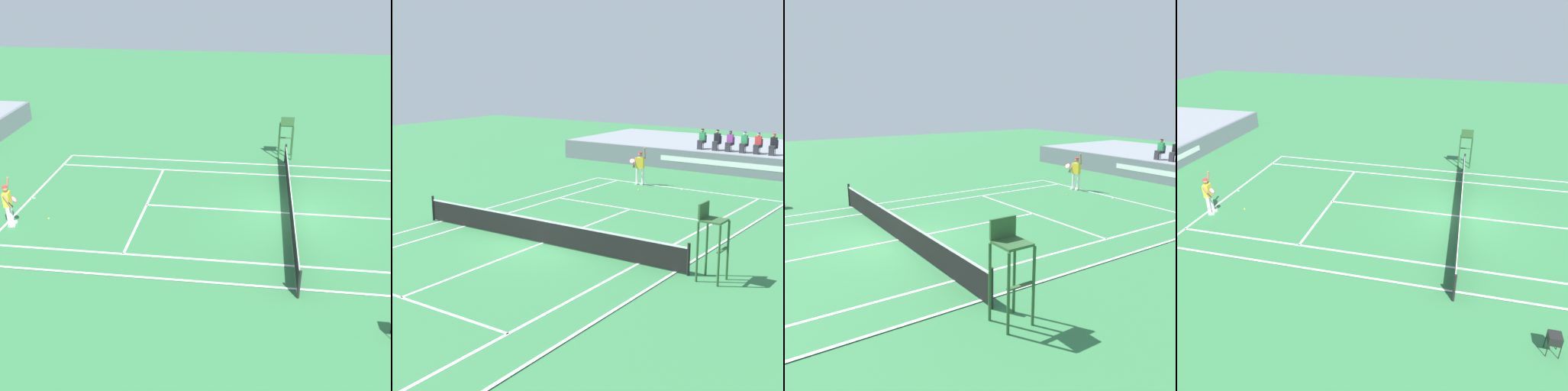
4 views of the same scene
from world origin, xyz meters
TOP-DOWN VIEW (x-y plane):
  - ground_plane at (0.00, 0.00)m, footprint 80.00×80.00m
  - court at (0.00, 0.00)m, footprint 11.08×23.88m
  - net at (0.00, 0.00)m, footprint 11.98×0.10m
  - barrier_wall at (0.00, 17.14)m, footprint 23.34×0.25m
  - bleacher_platform at (0.00, 21.65)m, footprint 23.34×8.78m
  - spectator_seated_0 at (-1.92, 18.35)m, footprint 0.44×0.60m
  - spectator_seated_1 at (-0.92, 18.35)m, footprint 0.44×0.60m
  - spectator_seated_2 at (-0.08, 18.35)m, footprint 0.44×0.60m
  - spectator_seated_3 at (0.83, 18.35)m, footprint 0.44×0.60m
  - spectator_seated_4 at (1.69, 18.35)m, footprint 0.44×0.60m
  - spectator_seated_5 at (2.62, 18.35)m, footprint 0.44×0.60m
  - tennis_player at (-2.51, 11.62)m, footprint 0.75×0.73m
  - tennis_ball at (-1.81, 10.30)m, footprint 0.07×0.07m
  - umpire_chair at (6.66, 0.00)m, footprint 0.77×0.77m

SIDE VIEW (x-z plane):
  - ground_plane at x=0.00m, z-range 0.00..0.00m
  - court at x=0.00m, z-range 0.00..0.02m
  - tennis_ball at x=-1.81m, z-range 0.00..0.07m
  - net at x=0.00m, z-range -0.01..1.06m
  - bleacher_platform at x=0.00m, z-range 0.00..1.25m
  - barrier_wall at x=0.00m, z-range 0.00..1.25m
  - tennis_player at x=-2.51m, z-range -0.05..2.04m
  - umpire_chair at x=6.66m, z-range 0.34..2.78m
  - spectator_seated_0 at x=-1.92m, z-range 1.23..2.50m
  - spectator_seated_1 at x=-0.92m, z-range 1.23..2.50m
  - spectator_seated_2 at x=-0.08m, z-range 1.23..2.50m
  - spectator_seated_3 at x=0.83m, z-range 1.23..2.50m
  - spectator_seated_4 at x=1.69m, z-range 1.23..2.50m
  - spectator_seated_5 at x=2.62m, z-range 1.23..2.50m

